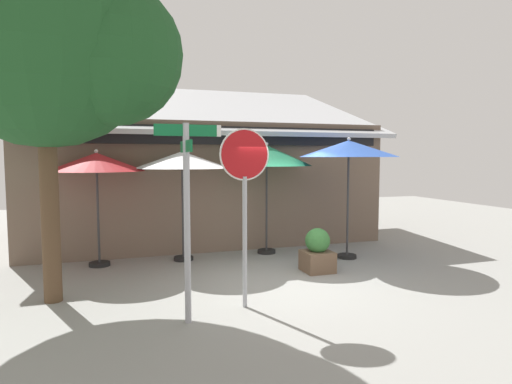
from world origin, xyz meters
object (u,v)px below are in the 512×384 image
object	(u,v)px
patio_umbrella_ivory_center	(182,161)
patio_umbrella_royal_blue_far_right	(349,150)
patio_umbrella_crimson_left	(96,163)
patio_umbrella_forest_green_right	(267,156)
sidewalk_planter	(317,251)
street_sign_post	(187,201)
stop_sign	(245,183)
shade_tree	(56,37)

from	to	relation	value
patio_umbrella_ivory_center	patio_umbrella_royal_blue_far_right	xyz separation A→B (m)	(3.64, -0.98, 0.25)
patio_umbrella_crimson_left	patio_umbrella_forest_green_right	size ratio (longest dim) A/B	0.93
sidewalk_planter	patio_umbrella_royal_blue_far_right	bearing A→B (deg)	35.70
patio_umbrella_forest_green_right	patio_umbrella_crimson_left	bearing A→B (deg)	-179.30
street_sign_post	sidewalk_planter	xyz separation A→B (m)	(2.95, 1.89, -1.32)
patio_umbrella_ivory_center	sidewalk_planter	size ratio (longest dim) A/B	2.83
stop_sign	patio_umbrella_crimson_left	xyz separation A→B (m)	(-2.25, 3.41, 0.26)
patio_umbrella_crimson_left	patio_umbrella_royal_blue_far_right	size ratio (longest dim) A/B	0.90
patio_umbrella_forest_green_right	sidewalk_planter	size ratio (longest dim) A/B	3.00
street_sign_post	patio_umbrella_forest_green_right	bearing A→B (deg)	56.41
street_sign_post	shade_tree	distance (m)	3.38
patio_umbrella_ivory_center	patio_umbrella_forest_green_right	xyz separation A→B (m)	(2.04, 0.10, 0.10)
patio_umbrella_forest_green_right	shade_tree	distance (m)	5.21
stop_sign	patio_umbrella_crimson_left	world-z (taller)	stop_sign
patio_umbrella_ivory_center	sidewalk_planter	world-z (taller)	patio_umbrella_ivory_center
stop_sign	patio_umbrella_forest_green_right	world-z (taller)	stop_sign
patio_umbrella_ivory_center	shade_tree	xyz separation A→B (m)	(-2.26, -2.22, 1.94)
street_sign_post	stop_sign	size ratio (longest dim) A/B	1.01
street_sign_post	shade_tree	world-z (taller)	shade_tree
patio_umbrella_forest_green_right	patio_umbrella_ivory_center	bearing A→B (deg)	-177.30
patio_umbrella_crimson_left	patio_umbrella_royal_blue_far_right	bearing A→B (deg)	-10.66
street_sign_post	patio_umbrella_crimson_left	bearing A→B (deg)	109.13
street_sign_post	stop_sign	xyz separation A→B (m)	(0.94, 0.36, 0.22)
sidewalk_planter	patio_umbrella_ivory_center	bearing A→B (deg)	143.42
stop_sign	patio_umbrella_ivory_center	xyz separation A→B (m)	(-0.45, 3.36, 0.31)
stop_sign	patio_umbrella_ivory_center	world-z (taller)	stop_sign
street_sign_post	stop_sign	bearing A→B (deg)	20.78
patio_umbrella_ivory_center	shade_tree	bearing A→B (deg)	-135.48
stop_sign	sidewalk_planter	distance (m)	2.96
patio_umbrella_ivory_center	patio_umbrella_crimson_left	bearing A→B (deg)	178.44
stop_sign	patio_umbrella_royal_blue_far_right	world-z (taller)	patio_umbrella_royal_blue_far_right
stop_sign	sidewalk_planter	size ratio (longest dim) A/B	3.10
street_sign_post	stop_sign	distance (m)	1.03
patio_umbrella_crimson_left	patio_umbrella_forest_green_right	xyz separation A→B (m)	(3.84, 0.05, 0.15)
street_sign_post	shade_tree	size ratio (longest dim) A/B	0.46
shade_tree	sidewalk_planter	world-z (taller)	shade_tree
patio_umbrella_forest_green_right	shade_tree	bearing A→B (deg)	-151.69
street_sign_post	patio_umbrella_royal_blue_far_right	bearing A→B (deg)	33.54
street_sign_post	stop_sign	world-z (taller)	street_sign_post
patio_umbrella_royal_blue_far_right	sidewalk_planter	size ratio (longest dim) A/B	3.11
patio_umbrella_royal_blue_far_right	shade_tree	world-z (taller)	shade_tree
street_sign_post	sidewalk_planter	world-z (taller)	street_sign_post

